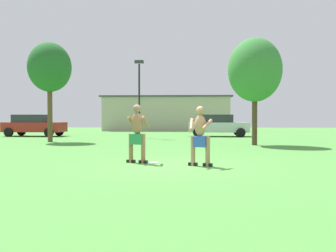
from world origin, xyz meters
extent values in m
plane|color=#4C8E3D|center=(0.00, 0.00, 0.00)|extent=(80.00, 80.00, 0.00)
cube|color=black|center=(-1.29, 0.50, 0.04)|extent=(0.28, 0.19, 0.09)
cylinder|color=#936647|center=(-1.29, 0.50, 0.44)|extent=(0.13, 0.13, 0.87)
cube|color=black|center=(-0.90, 0.37, 0.04)|extent=(0.28, 0.19, 0.09)
cylinder|color=#936647|center=(-0.90, 0.37, 0.44)|extent=(0.13, 0.13, 0.87)
cube|color=#28844C|center=(-1.09, 0.43, 0.72)|extent=(0.45, 0.35, 0.31)
ellipsoid|color=#936647|center=(-1.09, 0.43, 1.19)|extent=(0.42, 0.33, 0.63)
cylinder|color=#936647|center=(-1.29, 0.61, 1.22)|extent=(0.19, 0.56, 0.39)
cylinder|color=#936647|center=(-0.83, 0.45, 1.22)|extent=(0.23, 0.55, 0.41)
sphere|color=#936647|center=(-1.09, 0.43, 1.63)|extent=(0.24, 0.24, 0.24)
cone|color=#194CA5|center=(-1.09, 0.43, 1.70)|extent=(0.32, 0.32, 0.13)
cube|color=black|center=(0.97, -0.26, 0.04)|extent=(0.28, 0.19, 0.09)
cylinder|color=tan|center=(0.97, -0.26, 0.42)|extent=(0.13, 0.13, 0.84)
cube|color=black|center=(0.56, -0.12, 0.04)|extent=(0.28, 0.19, 0.09)
cylinder|color=tan|center=(0.56, -0.12, 0.42)|extent=(0.13, 0.13, 0.84)
cube|color=blue|center=(0.77, -0.19, 0.69)|extent=(0.41, 0.34, 0.30)
ellipsoid|color=tan|center=(0.77, -0.19, 1.14)|extent=(0.39, 0.31, 0.61)
cylinder|color=tan|center=(0.95, -0.35, 1.17)|extent=(0.34, 0.54, 0.31)
cylinder|color=tan|center=(0.52, -0.21, 1.17)|extent=(0.12, 0.55, 0.36)
sphere|color=tan|center=(0.77, -0.19, 1.56)|extent=(0.23, 0.23, 0.23)
cylinder|color=white|center=(-0.58, 0.43, 0.01)|extent=(0.27, 0.27, 0.03)
cube|color=silver|center=(2.78, 16.22, 0.67)|extent=(4.36, 1.94, 0.70)
cube|color=#282D33|center=(2.58, 16.23, 1.30)|extent=(2.46, 1.66, 0.56)
cylinder|color=black|center=(4.31, 17.07, 0.32)|extent=(0.65, 0.24, 0.64)
cylinder|color=black|center=(4.25, 15.27, 0.32)|extent=(0.65, 0.24, 0.64)
cylinder|color=black|center=(1.30, 17.17, 0.32)|extent=(0.65, 0.24, 0.64)
cylinder|color=black|center=(1.24, 15.37, 0.32)|extent=(0.65, 0.24, 0.64)
cube|color=maroon|center=(-10.66, 15.91, 0.67)|extent=(4.41, 2.09, 0.70)
cube|color=#282D33|center=(-10.86, 15.92, 1.30)|extent=(2.51, 1.74, 0.56)
cylinder|color=black|center=(-9.09, 16.71, 0.32)|extent=(0.65, 0.26, 0.64)
cylinder|color=black|center=(-9.21, 14.91, 0.32)|extent=(0.65, 0.26, 0.64)
cylinder|color=black|center=(-12.10, 16.91, 0.32)|extent=(0.65, 0.26, 0.64)
cylinder|color=black|center=(-12.22, 15.12, 0.32)|extent=(0.65, 0.26, 0.64)
cylinder|color=black|center=(-2.70, 13.93, 2.47)|extent=(0.12, 0.12, 4.94)
cube|color=#333338|center=(-2.70, 13.93, 5.09)|extent=(0.60, 0.24, 0.20)
cube|color=#B2A893|center=(-1.58, 29.09, 1.73)|extent=(12.96, 5.61, 3.46)
cube|color=#3F3F44|center=(-1.58, 29.09, 3.54)|extent=(13.48, 5.84, 0.16)
cylinder|color=brown|center=(-7.21, 9.77, 1.61)|extent=(0.27, 0.27, 3.22)
ellipsoid|color=#236028|center=(-7.21, 9.77, 4.19)|extent=(2.40, 2.40, 2.76)
cylinder|color=#4C3823|center=(3.78, 7.79, 1.31)|extent=(0.26, 0.26, 2.61)
ellipsoid|color=#387F38|center=(3.78, 7.79, 3.71)|extent=(2.63, 2.63, 3.14)
camera|label=1|loc=(0.33, -10.47, 1.36)|focal=39.23mm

